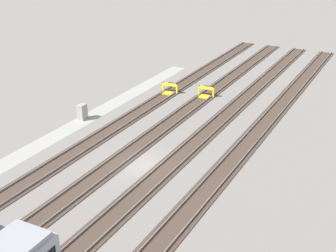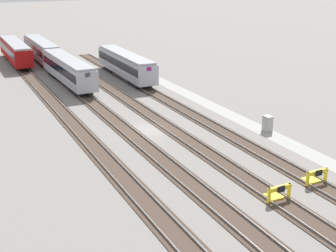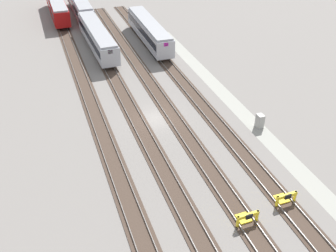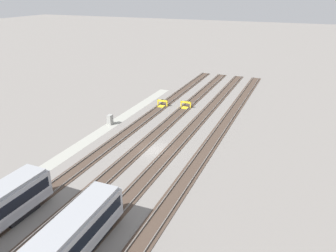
% 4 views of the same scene
% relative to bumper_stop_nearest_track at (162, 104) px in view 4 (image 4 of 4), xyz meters
% --- Properties ---
extents(ground_plane, '(400.00, 400.00, 0.00)m').
position_rel_bumper_stop_nearest_track_xyz_m(ground_plane, '(16.85, 6.42, -0.51)').
color(ground_plane, gray).
extents(service_walkway, '(54.00, 2.00, 0.01)m').
position_rel_bumper_stop_nearest_track_xyz_m(service_walkway, '(16.85, -3.86, -0.51)').
color(service_walkway, '#9E9E93').
rests_on(service_walkway, ground).
extents(rail_track_nearest, '(90.00, 2.23, 0.21)m').
position_rel_bumper_stop_nearest_track_xyz_m(rail_track_nearest, '(16.85, -0.00, -0.47)').
color(rail_track_nearest, '#47382D').
rests_on(rail_track_nearest, ground).
extents(rail_track_near_inner, '(90.00, 2.24, 0.21)m').
position_rel_bumper_stop_nearest_track_xyz_m(rail_track_near_inner, '(16.85, 4.28, -0.47)').
color(rail_track_near_inner, '#47382D').
rests_on(rail_track_near_inner, ground).
extents(rail_track_middle, '(90.00, 2.24, 0.21)m').
position_rel_bumper_stop_nearest_track_xyz_m(rail_track_middle, '(16.85, 8.56, -0.47)').
color(rail_track_middle, '#47382D').
rests_on(rail_track_middle, ground).
extents(rail_track_far_inner, '(90.00, 2.23, 0.21)m').
position_rel_bumper_stop_nearest_track_xyz_m(rail_track_far_inner, '(16.85, 12.84, -0.47)').
color(rail_track_far_inner, '#47382D').
rests_on(rail_track_far_inner, ground).
extents(bumper_stop_nearest_track, '(1.35, 2.00, 1.22)m').
position_rel_bumper_stop_nearest_track_xyz_m(bumper_stop_nearest_track, '(0.00, 0.00, 0.00)').
color(bumper_stop_nearest_track, yellow).
rests_on(bumper_stop_nearest_track, ground).
extents(bumper_stop_near_inner_track, '(1.37, 2.01, 1.22)m').
position_rel_bumper_stop_nearest_track_xyz_m(bumper_stop_near_inner_track, '(-0.93, 4.28, 0.00)').
color(bumper_stop_near_inner_track, yellow).
rests_on(bumper_stop_near_inner_track, ground).
extents(electrical_cabinet, '(0.90, 0.73, 1.60)m').
position_rel_bumper_stop_nearest_track_xyz_m(electrical_cabinet, '(11.23, -4.15, 0.29)').
color(electrical_cabinet, '#9E9E99').
rests_on(electrical_cabinet, ground).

